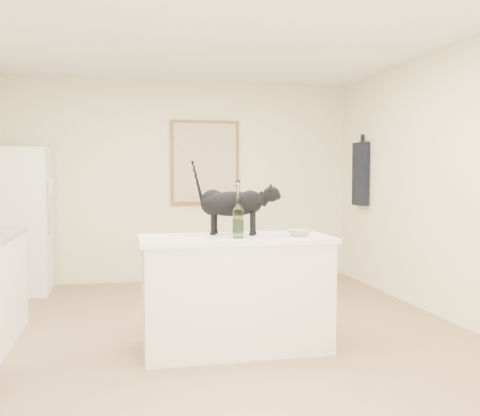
{
  "coord_description": "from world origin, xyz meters",
  "views": [
    {
      "loc": [
        -0.76,
        -4.38,
        1.38
      ],
      "look_at": [
        0.15,
        -0.15,
        1.12
      ],
      "focal_mm": 40.7,
      "sensor_mm": 36.0,
      "label": 1
    }
  ],
  "objects_px": {
    "fridge": "(19,221)",
    "black_cat": "(232,207)",
    "glass_bowl": "(299,233)",
    "wine_bottle": "(238,213)"
  },
  "relations": [
    {
      "from": "fridge",
      "to": "black_cat",
      "type": "height_order",
      "value": "fridge"
    },
    {
      "from": "fridge",
      "to": "glass_bowl",
      "type": "height_order",
      "value": "fridge"
    },
    {
      "from": "wine_bottle",
      "to": "black_cat",
      "type": "bearing_deg",
      "value": 89.45
    },
    {
      "from": "black_cat",
      "to": "glass_bowl",
      "type": "distance_m",
      "value": 0.58
    },
    {
      "from": "wine_bottle",
      "to": "glass_bowl",
      "type": "distance_m",
      "value": 0.52
    },
    {
      "from": "fridge",
      "to": "black_cat",
      "type": "xyz_separation_m",
      "value": [
        2.05,
        -2.42,
        0.27
      ]
    },
    {
      "from": "black_cat",
      "to": "glass_bowl",
      "type": "relative_size",
      "value": 3.09
    },
    {
      "from": "glass_bowl",
      "to": "wine_bottle",
      "type": "bearing_deg",
      "value": -177.43
    },
    {
      "from": "black_cat",
      "to": "glass_bowl",
      "type": "xyz_separation_m",
      "value": [
        0.49,
        -0.22,
        -0.2
      ]
    },
    {
      "from": "fridge",
      "to": "wine_bottle",
      "type": "distance_m",
      "value": 3.37
    }
  ]
}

